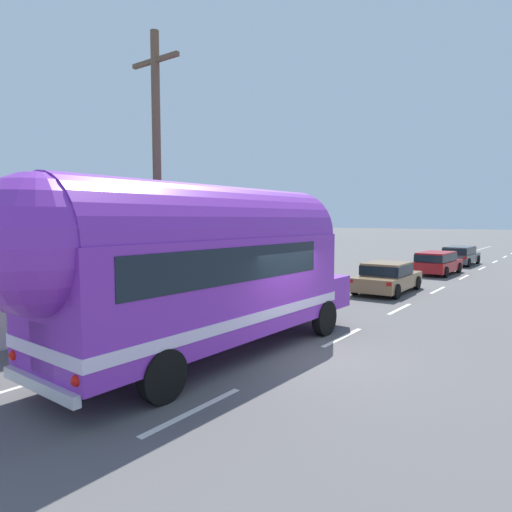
{
  "coord_description": "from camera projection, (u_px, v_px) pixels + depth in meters",
  "views": [
    {
      "loc": [
        5.27,
        -9.26,
        3.32
      ],
      "look_at": [
        -1.98,
        0.68,
        2.3
      ],
      "focal_mm": 31.2,
      "sensor_mm": 36.0,
      "label": 1
    }
  ],
  "objects": [
    {
      "name": "ground_plane",
      "position": [
        305.0,
        356.0,
        10.82
      ],
      "size": [
        300.0,
        300.0,
        0.0
      ],
      "primitive_type": "plane",
      "color": "#565454"
    },
    {
      "name": "lane_markings",
      "position": [
        390.0,
        284.0,
        22.85
      ],
      "size": [
        3.7,
        80.0,
        0.01
      ],
      "color": "silver",
      "rests_on": "ground"
    },
    {
      "name": "roadside_building",
      "position": [
        104.0,
        245.0,
        19.5
      ],
      "size": [
        10.68,
        18.86,
        4.34
      ],
      "color": "beige",
      "rests_on": "ground"
    },
    {
      "name": "utility_pole",
      "position": [
        157.0,
        180.0,
        12.56
      ],
      "size": [
        1.8,
        0.24,
        8.5
      ],
      "color": "brown",
      "rests_on": "ground"
    },
    {
      "name": "painted_bus",
      "position": [
        196.0,
        264.0,
        10.19
      ],
      "size": [
        2.79,
        10.51,
        4.12
      ],
      "color": "purple",
      "rests_on": "ground"
    },
    {
      "name": "car_lead",
      "position": [
        387.0,
        276.0,
        20.18
      ],
      "size": [
        2.08,
        4.56,
        1.37
      ],
      "color": "olive",
      "rests_on": "ground"
    },
    {
      "name": "car_second",
      "position": [
        437.0,
        261.0,
        26.68
      ],
      "size": [
        2.0,
        4.37,
        1.37
      ],
      "color": "#A5191E",
      "rests_on": "ground"
    },
    {
      "name": "car_third",
      "position": [
        460.0,
        254.0,
        32.17
      ],
      "size": [
        1.97,
        4.53,
        1.37
      ],
      "color": "#474C51",
      "rests_on": "ground"
    }
  ]
}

